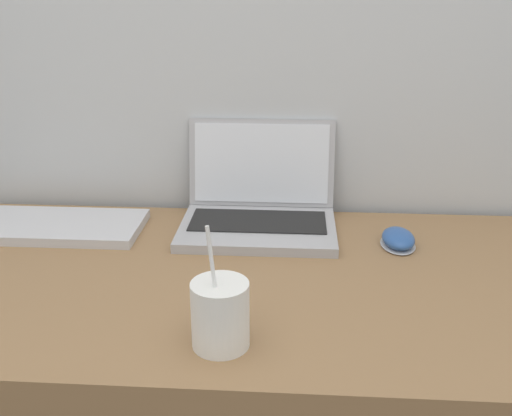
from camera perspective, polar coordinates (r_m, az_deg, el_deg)
name	(u,v)px	position (r m, az deg, el deg)	size (l,w,h in m)	color
laptop	(259,206)	(1.30, 0.29, 0.23)	(0.33, 0.27, 0.22)	#ADADB2
drink_cup	(220,313)	(0.89, -3.43, -9.97)	(0.09, 0.09, 0.19)	white
computer_mouse	(398,239)	(1.25, 13.39, -2.92)	(0.07, 0.10, 0.03)	#B2B2B7
external_keyboard	(43,226)	(1.37, -19.65, -1.60)	(0.43, 0.18, 0.02)	silver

